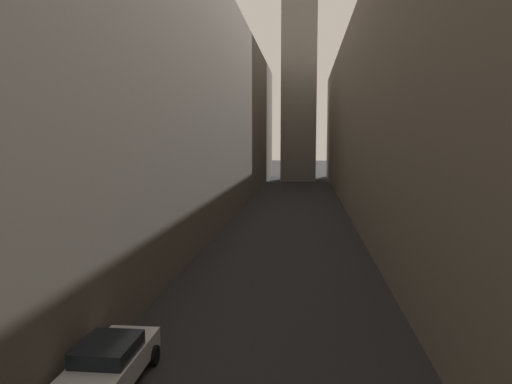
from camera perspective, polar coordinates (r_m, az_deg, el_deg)
name	(u,v)px	position (r m, az deg, el deg)	size (l,w,h in m)	color
ground_plane	(290,224)	(42.33, 4.05, -3.77)	(264.00, 264.00, 0.00)	#232326
building_block_left	(170,108)	(45.52, -10.19, 9.80)	(11.36, 108.00, 20.51)	#60594F
building_block_right	(427,115)	(44.98, 19.62, 8.65)	(12.62, 108.00, 19.04)	#756B5B
parked_car_left_third	(110,363)	(15.68, -16.97, -18.79)	(1.92, 4.41, 1.45)	silver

